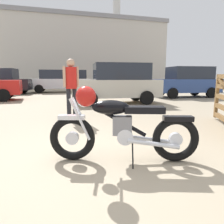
# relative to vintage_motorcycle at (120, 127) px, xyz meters

# --- Properties ---
(ground_plane) EXTENTS (80.00, 80.00, 0.00)m
(ground_plane) POSITION_rel_vintage_motorcycle_xyz_m (-0.27, -0.08, -0.49)
(ground_plane) COLOR gray
(vintage_motorcycle) EXTENTS (2.03, 0.78, 1.07)m
(vintage_motorcycle) POSITION_rel_vintage_motorcycle_xyz_m (0.00, 0.00, 0.00)
(vintage_motorcycle) COLOR black
(vintage_motorcycle) RESTS_ON ground_plane
(bystander) EXTENTS (0.44, 0.30, 1.66)m
(bystander) POSITION_rel_vintage_motorcycle_xyz_m (-0.46, 3.16, 0.53)
(bystander) COLOR black
(bystander) RESTS_ON ground_plane
(blue_hatchback_right) EXTENTS (3.99, 2.00, 1.78)m
(blue_hatchback_right) POSITION_rel_vintage_motorcycle_xyz_m (6.61, 8.34, 0.43)
(blue_hatchback_right) COLOR black
(blue_hatchback_right) RESTS_ON ground_plane
(red_hatchback_near) EXTENTS (3.92, 1.87, 1.78)m
(red_hatchback_near) POSITION_rel_vintage_motorcycle_xyz_m (3.80, 13.18, 0.43)
(red_hatchback_near) COLOR black
(red_hatchback_near) RESTS_ON ground_plane
(silver_sedan_mid) EXTENTS (4.75, 2.07, 1.74)m
(silver_sedan_mid) POSITION_rel_vintage_motorcycle_xyz_m (-0.59, 14.45, 0.45)
(silver_sedan_mid) COLOR black
(silver_sedan_mid) RESTS_ON ground_plane
(dark_sedan_left) EXTENTS (4.01, 2.05, 1.78)m
(dark_sedan_left) POSITION_rel_vintage_motorcycle_xyz_m (1.79, 6.46, 0.43)
(dark_sedan_left) COLOR black
(dark_sedan_left) RESTS_ON ground_plane
(pale_sedan_back) EXTENTS (4.06, 2.16, 1.78)m
(pale_sedan_back) POSITION_rel_vintage_motorcycle_xyz_m (-4.73, 13.50, 0.43)
(pale_sedan_back) COLOR black
(pale_sedan_back) RESTS_ON ground_plane
(industrial_building) EXTENTS (23.35, 10.49, 18.92)m
(industrial_building) POSITION_rel_vintage_motorcycle_xyz_m (2.24, 28.49, 4.04)
(industrial_building) COLOR beige
(industrial_building) RESTS_ON ground_plane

